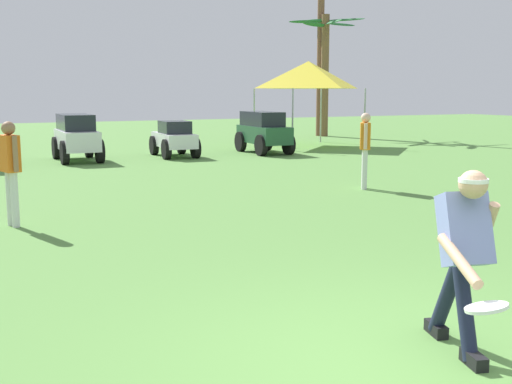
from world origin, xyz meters
name	(u,v)px	position (x,y,z in m)	size (l,w,h in m)	color
ground_plane	(411,375)	(0.00, 0.00, 0.00)	(80.00, 80.00, 0.00)	#598B41
frisbee_thrower	(463,252)	(0.58, 0.14, 0.80)	(0.66, 1.02, 1.43)	#191E38
frisbee_in_flight	(486,308)	(0.18, -0.48, 0.62)	(0.38, 0.38, 0.09)	white
teammate_near_sideline	(10,164)	(-1.99, 6.64, 0.94)	(0.28, 0.49, 1.56)	silver
teammate_deep	(365,143)	(4.90, 7.39, 0.94)	(0.36, 0.45, 1.56)	silver
parked_car_slot_c	(76,136)	(0.65, 15.57, 0.72)	(1.20, 2.42, 1.34)	silver
parked_car_slot_d	(174,138)	(3.59, 15.49, 0.56)	(1.21, 2.25, 1.10)	silver
parked_car_slot_e	(263,131)	(6.59, 15.33, 0.72)	(1.24, 2.44, 1.34)	#235133
palm_tree_left_of_centre	(320,39)	(12.61, 21.60, 4.29)	(3.33, 3.61, 7.26)	brown
palm_tree_right_of_centre	(325,62)	(12.62, 21.20, 3.27)	(3.39, 3.34, 5.33)	brown
event_tent	(308,75)	(9.27, 17.01, 2.58)	(3.10, 3.10, 3.08)	#B2B5BA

